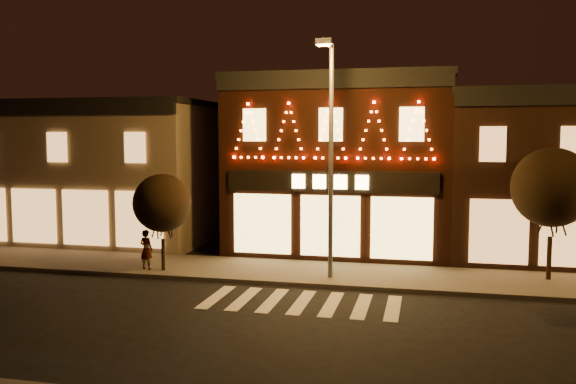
% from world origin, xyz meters
% --- Properties ---
extents(ground, '(120.00, 120.00, 0.00)m').
position_xyz_m(ground, '(0.00, 0.00, 0.00)').
color(ground, black).
rests_on(ground, ground).
extents(sidewalk_far, '(44.00, 4.00, 0.15)m').
position_xyz_m(sidewalk_far, '(2.00, 8.00, 0.07)').
color(sidewalk_far, '#47423D').
rests_on(sidewalk_far, ground).
extents(building_left, '(12.20, 8.28, 7.30)m').
position_xyz_m(building_left, '(-13.00, 13.99, 3.66)').
color(building_left, '#806E5B').
rests_on(building_left, ground).
extents(building_pulp, '(10.20, 8.34, 8.30)m').
position_xyz_m(building_pulp, '(0.00, 13.98, 4.16)').
color(building_pulp, black).
rests_on(building_pulp, ground).
extents(building_right_a, '(9.20, 8.28, 7.50)m').
position_xyz_m(building_right_a, '(9.50, 13.99, 3.76)').
color(building_right_a, black).
rests_on(building_right_a, ground).
extents(streetlamp_mid, '(0.55, 1.99, 8.74)m').
position_xyz_m(streetlamp_mid, '(0.46, 6.87, 5.28)').
color(streetlamp_mid, '#59595E').
rests_on(streetlamp_mid, sidewalk_far).
extents(tree_left, '(2.32, 2.32, 3.88)m').
position_xyz_m(tree_left, '(-6.26, 6.83, 2.86)').
color(tree_left, black).
rests_on(tree_left, sidewalk_far).
extents(tree_right, '(2.96, 2.96, 4.95)m').
position_xyz_m(tree_right, '(8.51, 8.68, 3.62)').
color(tree_right, black).
rests_on(tree_right, sidewalk_far).
extents(pedestrian, '(0.66, 0.51, 1.62)m').
position_xyz_m(pedestrian, '(-6.98, 6.81, 0.96)').
color(pedestrian, gray).
rests_on(pedestrian, sidewalk_far).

